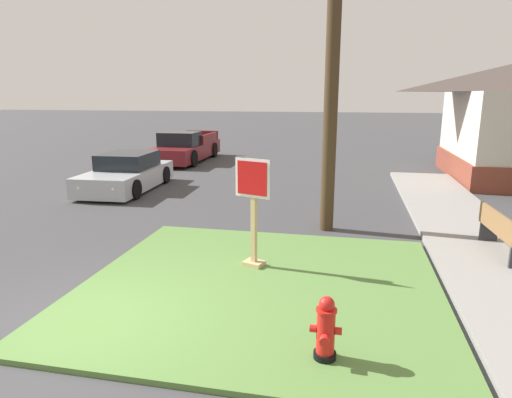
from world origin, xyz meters
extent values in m
plane|color=#3D3D3F|center=(0.00, 0.00, 0.00)|extent=(160.00, 160.00, 0.00)
cube|color=#567F3D|center=(2.15, 1.73, 0.04)|extent=(5.93, 5.61, 0.08)
cube|color=gray|center=(6.31, 5.62, 0.06)|extent=(2.20, 15.56, 0.12)
cylinder|color=black|center=(3.33, -0.24, 0.12)|extent=(0.28, 0.28, 0.08)
cylinder|color=red|center=(3.33, -0.24, 0.43)|extent=(0.22, 0.22, 0.54)
cylinder|color=red|center=(3.33, -0.24, 0.71)|extent=(0.25, 0.25, 0.03)
sphere|color=red|center=(3.33, -0.24, 0.79)|extent=(0.19, 0.19, 0.19)
cube|color=red|center=(3.33, -0.24, 0.86)|extent=(0.04, 0.04, 0.04)
cylinder|color=red|center=(3.18, -0.24, 0.46)|extent=(0.08, 0.09, 0.09)
cylinder|color=red|center=(3.48, -0.24, 0.46)|extent=(0.08, 0.09, 0.09)
cylinder|color=red|center=(3.33, -0.40, 0.41)|extent=(0.12, 0.09, 0.12)
cube|color=tan|center=(1.87, 2.50, 1.06)|extent=(0.11, 0.11, 1.96)
cube|color=tan|center=(1.87, 2.50, 0.12)|extent=(0.43, 0.38, 0.08)
cube|color=white|center=(1.85, 2.46, 1.74)|extent=(0.67, 0.24, 0.70)
cube|color=red|center=(1.85, 2.44, 1.74)|extent=(0.57, 0.20, 0.60)
cylinder|color=black|center=(-0.32, 2.82, 0.01)|extent=(0.70, 0.70, 0.02)
cube|color=#ADB2B7|center=(-3.90, 8.59, 0.41)|extent=(2.05, 4.32, 0.64)
cube|color=black|center=(-3.91, 8.80, 0.97)|extent=(1.68, 2.03, 0.56)
cylinder|color=black|center=(-2.97, 7.32, 0.31)|extent=(0.25, 0.63, 0.62)
cylinder|color=black|center=(-4.71, 7.24, 0.31)|extent=(0.25, 0.63, 0.62)
cylinder|color=black|center=(-3.10, 9.95, 0.31)|extent=(0.25, 0.63, 0.62)
cylinder|color=black|center=(-4.84, 9.86, 0.31)|extent=(0.25, 0.63, 0.62)
sphere|color=white|center=(-3.25, 6.55, 0.47)|extent=(0.14, 0.14, 0.14)
sphere|color=red|center=(-3.46, 10.70, 0.47)|extent=(0.12, 0.12, 0.12)
sphere|color=white|center=(-4.35, 6.50, 0.47)|extent=(0.14, 0.14, 0.14)
sphere|color=red|center=(-4.56, 10.64, 0.47)|extent=(0.12, 0.12, 0.12)
cube|color=maroon|center=(-4.31, 15.38, 0.50)|extent=(2.02, 5.50, 0.68)
cube|color=black|center=(-4.30, 14.61, 1.14)|extent=(1.74, 1.44, 0.68)
cube|color=maroon|center=(-3.40, 16.35, 1.06)|extent=(0.13, 2.30, 0.44)
cube|color=maroon|center=(-5.25, 16.33, 1.06)|extent=(0.13, 2.30, 0.44)
cube|color=maroon|center=(-4.35, 18.07, 1.06)|extent=(1.76, 0.12, 0.44)
cylinder|color=black|center=(-3.38, 13.75, 0.38)|extent=(0.27, 0.76, 0.76)
cylinder|color=black|center=(-5.21, 13.73, 0.38)|extent=(0.27, 0.76, 0.76)
cylinder|color=black|center=(-3.42, 17.03, 0.38)|extent=(0.27, 0.76, 0.76)
cylinder|color=black|center=(-5.25, 17.01, 0.38)|extent=(0.27, 0.76, 0.76)
cube|color=brown|center=(6.57, 4.04, 0.56)|extent=(0.49, 1.78, 0.06)
cube|color=brown|center=(6.39, 4.03, 0.78)|extent=(0.14, 1.76, 0.38)
cube|color=#2D2D33|center=(6.53, 4.84, 0.33)|extent=(0.36, 0.08, 0.41)
camera|label=1|loc=(3.49, -5.08, 3.19)|focal=31.05mm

